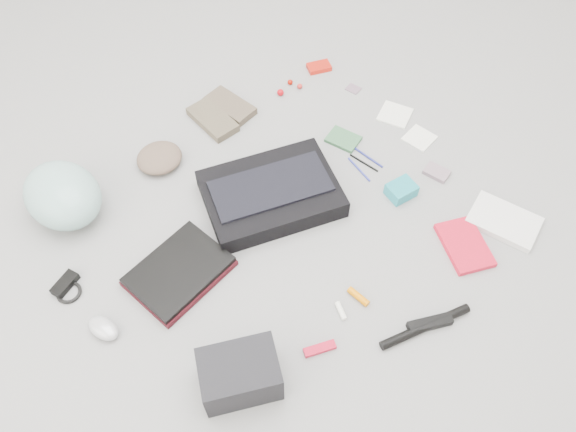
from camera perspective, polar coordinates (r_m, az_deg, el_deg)
ground_plane at (r=2.02m, az=0.00°, el=-0.81°), size 4.00×4.00×0.00m
messenger_bag at (r=2.06m, az=-1.74°, el=2.26°), size 0.56×0.46×0.08m
bag_flap at (r=2.02m, az=-1.77°, el=3.04°), size 0.46×0.31×0.01m
laptop_sleeve at (r=1.94m, az=-10.96°, el=-5.71°), size 0.36×0.30×0.02m
laptop at (r=1.92m, az=-11.06°, el=-5.39°), size 0.35×0.28×0.02m
bike_helmet at (r=2.14m, az=-21.93°, el=1.98°), size 0.29×0.34×0.19m
beanie at (r=2.23m, az=-12.94°, el=5.78°), size 0.18×0.17×0.06m
mitten_left at (r=2.36m, az=-7.67°, el=9.68°), size 0.12×0.23×0.03m
mitten_right at (r=2.41m, az=-5.92°, el=11.08°), size 0.15×0.23×0.03m
power_brick at (r=2.03m, az=-21.71°, el=-6.43°), size 0.11×0.08×0.03m
cable_coil at (r=2.01m, az=-21.36°, el=-7.24°), size 0.11×0.11×0.01m
mouse at (r=1.90m, az=-18.24°, el=-10.77°), size 0.10×0.13×0.04m
camera_bag at (r=1.70m, az=-4.91°, el=-15.73°), size 0.27×0.24×0.15m
multitool at (r=1.80m, az=3.24°, el=-13.30°), size 0.11×0.06×0.02m
toiletry_tube_white at (r=1.85m, az=5.39°, el=-9.57°), size 0.04×0.07×0.02m
toiletry_tube_orange at (r=1.88m, az=7.16°, el=-8.12°), size 0.03×0.08×0.02m
u_lock at (r=1.87m, az=14.21°, el=-10.53°), size 0.15×0.09×0.03m
bike_pump at (r=1.87m, az=13.78°, el=-10.86°), size 0.32×0.10×0.03m
book_red at (r=2.06m, az=17.50°, el=-2.84°), size 0.21×0.25×0.02m
book_white at (r=2.16m, az=21.08°, el=-0.48°), size 0.23×0.28×0.03m
notepad at (r=2.28m, az=5.63°, el=7.77°), size 0.13×0.15×0.01m
pen_blue at (r=2.19m, az=7.22°, el=4.72°), size 0.02×0.14×0.01m
pen_black at (r=2.21m, az=7.72°, el=5.37°), size 0.04×0.13×0.01m
pen_navy at (r=2.24m, az=8.10°, el=5.96°), size 0.03×0.15×0.01m
accordion_wallet at (r=2.13m, az=11.43°, el=2.60°), size 0.11×0.09×0.05m
card_deck at (r=2.23m, az=14.86°, el=4.30°), size 0.09×0.11×0.02m
napkin_top at (r=2.42m, az=10.81°, el=10.10°), size 0.17×0.17×0.01m
napkin_bottom at (r=2.34m, az=13.21°, el=7.73°), size 0.13×0.13×0.01m
lollipop_a at (r=2.45m, az=-0.78°, el=12.44°), size 0.03×0.03×0.03m
lollipop_b at (r=2.51m, az=0.22°, el=13.44°), size 0.03×0.03×0.02m
lollipop_c at (r=2.49m, az=1.20°, el=13.05°), size 0.03×0.03×0.02m
altoids_tin at (r=2.59m, az=3.16°, el=14.88°), size 0.12×0.09×0.02m
stamp_sheet at (r=2.51m, az=6.65°, el=12.72°), size 0.06×0.07×0.00m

